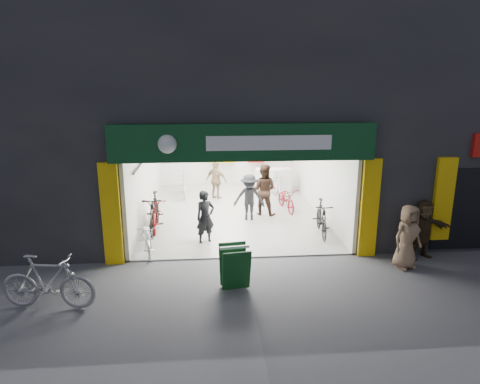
{
  "coord_description": "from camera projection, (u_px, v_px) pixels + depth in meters",
  "views": [
    {
      "loc": [
        -0.9,
        -10.25,
        4.53
      ],
      "look_at": [
        0.04,
        1.5,
        1.39
      ],
      "focal_mm": 32.0,
      "sensor_mm": 36.0,
      "label": 1
    }
  ],
  "objects": [
    {
      "name": "bike_right_back",
      "position": [
        278.0,
        186.0,
        16.32
      ],
      "size": [
        0.62,
        1.82,
        1.08
      ],
      "primitive_type": "imported",
      "rotation": [
        0.0,
        0.0,
        0.06
      ],
      "color": "#B2B1B6",
      "rests_on": "ground"
    },
    {
      "name": "sandwich_board",
      "position": [
        235.0,
        266.0,
        9.42
      ],
      "size": [
        0.7,
        0.71,
        0.96
      ],
      "rotation": [
        0.0,
        0.0,
        0.13
      ],
      "color": "#10431A",
      "rests_on": "ground"
    },
    {
      "name": "bike_right_front",
      "position": [
        322.0,
        218.0,
        12.63
      ],
      "size": [
        0.69,
        1.8,
        1.05
      ],
      "primitive_type": "imported",
      "rotation": [
        0.0,
        0.0,
        -0.11
      ],
      "color": "black",
      "rests_on": "ground"
    },
    {
      "name": "customer_c",
      "position": [
        249.0,
        198.0,
        13.83
      ],
      "size": [
        1.09,
        0.73,
        1.57
      ],
      "primitive_type": "imported",
      "rotation": [
        0.0,
        0.0,
        -0.15
      ],
      "color": "black",
      "rests_on": "ground"
    },
    {
      "name": "bike_left_back",
      "position": [
        184.0,
        184.0,
        16.77
      ],
      "size": [
        0.59,
        1.72,
        1.02
      ],
      "primitive_type": "imported",
      "rotation": [
        0.0,
        0.0,
        0.06
      ],
      "color": "silver",
      "rests_on": "ground"
    },
    {
      "name": "building",
      "position": [
        257.0,
        85.0,
        14.87
      ],
      "size": [
        17.0,
        10.27,
        8.0
      ],
      "color": "#232326",
      "rests_on": "ground"
    },
    {
      "name": "bike_left_midfront",
      "position": [
        154.0,
        213.0,
        12.91
      ],
      "size": [
        0.58,
        1.98,
        1.18
      ],
      "primitive_type": "imported",
      "rotation": [
        0.0,
        0.0,
        -0.01
      ],
      "color": "black",
      "rests_on": "ground"
    },
    {
      "name": "bike_right_mid",
      "position": [
        286.0,
        199.0,
        15.02
      ],
      "size": [
        0.78,
        1.67,
        0.84
      ],
      "primitive_type": "imported",
      "rotation": [
        0.0,
        0.0,
        0.14
      ],
      "color": "maroon",
      "rests_on": "ground"
    },
    {
      "name": "customer_b",
      "position": [
        264.0,
        190.0,
        14.41
      ],
      "size": [
        1.04,
        0.93,
        1.77
      ],
      "primitive_type": "imported",
      "rotation": [
        0.0,
        0.0,
        2.79
      ],
      "color": "#311F16",
      "rests_on": "ground"
    },
    {
      "name": "bike_left_front",
      "position": [
        148.0,
        237.0,
        11.38
      ],
      "size": [
        0.87,
        1.72,
        0.86
      ],
      "primitive_type": "imported",
      "rotation": [
        0.0,
        0.0,
        0.19
      ],
      "color": "silver",
      "rests_on": "ground"
    },
    {
      "name": "parked_bike",
      "position": [
        48.0,
        282.0,
        8.57
      ],
      "size": [
        1.99,
        0.81,
        1.16
      ],
      "primitive_type": "imported",
      "rotation": [
        0.0,
        0.0,
        1.43
      ],
      "color": "#A4A4A8",
      "rests_on": "ground"
    },
    {
      "name": "pedestrian_near",
      "position": [
        407.0,
        237.0,
        10.38
      ],
      "size": [
        0.91,
        0.74,
        1.61
      ],
      "primitive_type": "imported",
      "rotation": [
        0.0,
        0.0,
        0.34
      ],
      "color": "#886B4F",
      "rests_on": "ground"
    },
    {
      "name": "pedestrian_far",
      "position": [
        423.0,
        229.0,
        10.97
      ],
      "size": [
        1.52,
        0.79,
        1.56
      ],
      "primitive_type": "imported",
      "rotation": [
        0.0,
        0.0,
        0.24
      ],
      "color": "#3A2C1A",
      "rests_on": "ground"
    },
    {
      "name": "customer_a",
      "position": [
        205.0,
        217.0,
        11.94
      ],
      "size": [
        0.66,
        0.58,
        1.53
      ],
      "primitive_type": "imported",
      "rotation": [
        0.0,
        0.0,
        0.46
      ],
      "color": "black",
      "rests_on": "ground"
    },
    {
      "name": "customer_d",
      "position": [
        216.0,
        180.0,
        16.34
      ],
      "size": [
        0.94,
        0.78,
        1.51
      ],
      "primitive_type": "imported",
      "rotation": [
        0.0,
        0.0,
        2.59
      ],
      "color": "#987D58",
      "rests_on": "ground"
    },
    {
      "name": "ground",
      "position": [
        243.0,
        258.0,
        11.1
      ],
      "size": [
        60.0,
        60.0,
        0.0
      ],
      "primitive_type": "plane",
      "color": "#56565B",
      "rests_on": "ground"
    },
    {
      "name": "bike_left_midback",
      "position": [
        156.0,
        212.0,
        13.24
      ],
      "size": [
        0.83,
        2.03,
        1.04
      ],
      "primitive_type": "imported",
      "rotation": [
        0.0,
        0.0,
        0.07
      ],
      "color": "maroon",
      "rests_on": "ground"
    }
  ]
}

